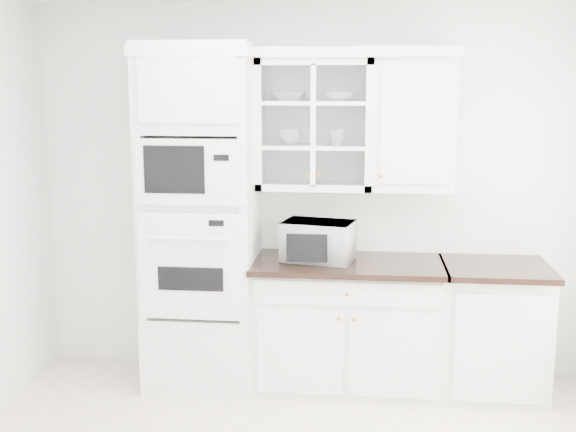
# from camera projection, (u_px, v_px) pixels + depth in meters

# --- Properties ---
(room_shell) EXTENTS (4.00, 3.50, 2.70)m
(room_shell) POSITION_uv_depth(u_px,v_px,m) (294.00, 150.00, 3.88)
(room_shell) COLOR white
(room_shell) RESTS_ON ground
(oven_column) EXTENTS (0.76, 0.68, 2.40)m
(oven_column) POSITION_uv_depth(u_px,v_px,m) (201.00, 219.00, 5.03)
(oven_column) COLOR white
(oven_column) RESTS_ON ground
(base_cabinet_run) EXTENTS (1.32, 0.67, 0.92)m
(base_cabinet_run) POSITION_uv_depth(u_px,v_px,m) (347.00, 323.00, 5.09)
(base_cabinet_run) COLOR white
(base_cabinet_run) RESTS_ON ground
(extra_base_cabinet) EXTENTS (0.72, 0.67, 0.92)m
(extra_base_cabinet) POSITION_uv_depth(u_px,v_px,m) (492.00, 328.00, 4.98)
(extra_base_cabinet) COLOR white
(extra_base_cabinet) RESTS_ON ground
(upper_cabinet_glass) EXTENTS (0.80, 0.33, 0.90)m
(upper_cabinet_glass) POSITION_uv_depth(u_px,v_px,m) (315.00, 125.00, 5.00)
(upper_cabinet_glass) COLOR white
(upper_cabinet_glass) RESTS_ON room_shell
(upper_cabinet_solid) EXTENTS (0.55, 0.33, 0.90)m
(upper_cabinet_solid) POSITION_uv_depth(u_px,v_px,m) (413.00, 125.00, 4.93)
(upper_cabinet_solid) COLOR white
(upper_cabinet_solid) RESTS_ON room_shell
(crown_molding) EXTENTS (2.14, 0.38, 0.07)m
(crown_molding) POSITION_uv_depth(u_px,v_px,m) (300.00, 53.00, 4.90)
(crown_molding) COLOR white
(crown_molding) RESTS_ON room_shell
(countertop_microwave) EXTENTS (0.54, 0.48, 0.27)m
(countertop_microwave) POSITION_uv_depth(u_px,v_px,m) (319.00, 241.00, 5.00)
(countertop_microwave) COLOR white
(countertop_microwave) RESTS_ON base_cabinet_run
(bowl_a) EXTENTS (0.25, 0.25, 0.06)m
(bowl_a) POSITION_uv_depth(u_px,v_px,m) (289.00, 97.00, 5.00)
(bowl_a) COLOR white
(bowl_a) RESTS_ON upper_cabinet_glass
(bowl_b) EXTENTS (0.24, 0.24, 0.07)m
(bowl_b) POSITION_uv_depth(u_px,v_px,m) (339.00, 96.00, 4.95)
(bowl_b) COLOR white
(bowl_b) RESTS_ON upper_cabinet_glass
(cup_a) EXTENTS (0.18, 0.18, 0.11)m
(cup_a) POSITION_uv_depth(u_px,v_px,m) (290.00, 136.00, 5.05)
(cup_a) COLOR white
(cup_a) RESTS_ON upper_cabinet_glass
(cup_b) EXTENTS (0.14, 0.14, 0.11)m
(cup_b) POSITION_uv_depth(u_px,v_px,m) (337.00, 138.00, 4.98)
(cup_b) COLOR white
(cup_b) RESTS_ON upper_cabinet_glass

